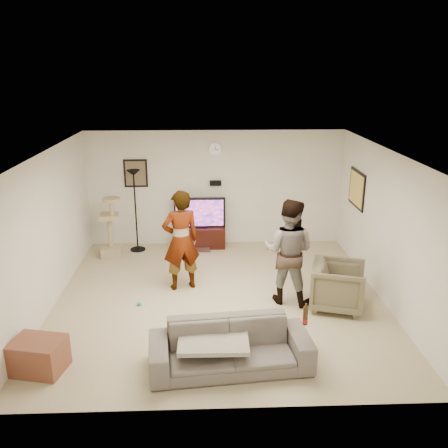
{
  "coord_description": "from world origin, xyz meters",
  "views": [
    {
      "loc": [
        -0.21,
        -7.32,
        3.77
      ],
      "look_at": [
        0.09,
        0.2,
        1.28
      ],
      "focal_mm": 38.3,
      "sensor_mm": 36.0,
      "label": 1
    }
  ],
  "objects_px": {
    "person_right": "(288,252)",
    "sofa": "(230,347)",
    "tv": "(200,213)",
    "side_table": "(38,356)",
    "person_left": "(181,240)",
    "armchair": "(338,286)",
    "floor_lamp": "(136,211)",
    "tv_stand": "(200,237)",
    "cat_tree": "(110,227)",
    "beer_bottle": "(305,316)"
  },
  "relations": [
    {
      "from": "cat_tree",
      "to": "beer_bottle",
      "type": "distance_m",
      "value": 5.12
    },
    {
      "from": "tv_stand",
      "to": "side_table",
      "type": "relative_size",
      "value": 1.65
    },
    {
      "from": "sofa",
      "to": "side_table",
      "type": "distance_m",
      "value": 2.48
    },
    {
      "from": "sofa",
      "to": "armchair",
      "type": "xyz_separation_m",
      "value": [
        1.83,
        1.57,
        0.08
      ]
    },
    {
      "from": "tv",
      "to": "sofa",
      "type": "distance_m",
      "value": 4.5
    },
    {
      "from": "sofa",
      "to": "armchair",
      "type": "bearing_deg",
      "value": 34.78
    },
    {
      "from": "tv",
      "to": "side_table",
      "type": "bearing_deg",
      "value": -114.88
    },
    {
      "from": "person_right",
      "to": "beer_bottle",
      "type": "relative_size",
      "value": 7.11
    },
    {
      "from": "sofa",
      "to": "beer_bottle",
      "type": "relative_size",
      "value": 8.37
    },
    {
      "from": "person_right",
      "to": "person_left",
      "type": "bearing_deg",
      "value": 4.76
    },
    {
      "from": "tv_stand",
      "to": "tv",
      "type": "bearing_deg",
      "value": 0.0
    },
    {
      "from": "floor_lamp",
      "to": "armchair",
      "type": "height_order",
      "value": "floor_lamp"
    },
    {
      "from": "cat_tree",
      "to": "side_table",
      "type": "distance_m",
      "value": 3.97
    },
    {
      "from": "floor_lamp",
      "to": "cat_tree",
      "type": "height_order",
      "value": "floor_lamp"
    },
    {
      "from": "cat_tree",
      "to": "person_right",
      "type": "height_order",
      "value": "person_right"
    },
    {
      "from": "person_left",
      "to": "sofa",
      "type": "distance_m",
      "value": 2.59
    },
    {
      "from": "tv",
      "to": "tv_stand",
      "type": "bearing_deg",
      "value": 0.0
    },
    {
      "from": "tv",
      "to": "person_right",
      "type": "xyz_separation_m",
      "value": [
        1.48,
        -2.61,
        0.11
      ]
    },
    {
      "from": "tv_stand",
      "to": "cat_tree",
      "type": "bearing_deg",
      "value": -165.41
    },
    {
      "from": "tv",
      "to": "person_right",
      "type": "distance_m",
      "value": 3.0
    },
    {
      "from": "tv_stand",
      "to": "person_right",
      "type": "bearing_deg",
      "value": -60.52
    },
    {
      "from": "tv",
      "to": "person_left",
      "type": "bearing_deg",
      "value": -98.5
    },
    {
      "from": "person_right",
      "to": "armchair",
      "type": "height_order",
      "value": "person_right"
    },
    {
      "from": "person_right",
      "to": "floor_lamp",
      "type": "bearing_deg",
      "value": -18.43
    },
    {
      "from": "tv_stand",
      "to": "sofa",
      "type": "bearing_deg",
      "value": -84.48
    },
    {
      "from": "person_right",
      "to": "sofa",
      "type": "relative_size",
      "value": 0.85
    },
    {
      "from": "side_table",
      "to": "armchair",
      "type": "bearing_deg",
      "value": 19.72
    },
    {
      "from": "cat_tree",
      "to": "sofa",
      "type": "distance_m",
      "value": 4.59
    },
    {
      "from": "tv_stand",
      "to": "person_left",
      "type": "distance_m",
      "value": 2.17
    },
    {
      "from": "tv",
      "to": "floor_lamp",
      "type": "relative_size",
      "value": 0.63
    },
    {
      "from": "person_right",
      "to": "beer_bottle",
      "type": "distance_m",
      "value": 1.85
    },
    {
      "from": "person_right",
      "to": "sofa",
      "type": "bearing_deg",
      "value": 82.99
    },
    {
      "from": "tv_stand",
      "to": "side_table",
      "type": "bearing_deg",
      "value": -114.88
    },
    {
      "from": "person_left",
      "to": "armchair",
      "type": "distance_m",
      "value": 2.75
    },
    {
      "from": "side_table",
      "to": "person_left",
      "type": "bearing_deg",
      "value": 53.8
    },
    {
      "from": "floor_lamp",
      "to": "armchair",
      "type": "relative_size",
      "value": 2.07
    },
    {
      "from": "tv_stand",
      "to": "floor_lamp",
      "type": "height_order",
      "value": "floor_lamp"
    },
    {
      "from": "cat_tree",
      "to": "armchair",
      "type": "xyz_separation_m",
      "value": [
        4.1,
        -2.4,
        -0.26
      ]
    },
    {
      "from": "sofa",
      "to": "person_right",
      "type": "bearing_deg",
      "value": 54.57
    },
    {
      "from": "side_table",
      "to": "sofa",
      "type": "bearing_deg",
      "value": -0.55
    },
    {
      "from": "tv",
      "to": "floor_lamp",
      "type": "bearing_deg",
      "value": -173.41
    },
    {
      "from": "person_right",
      "to": "armchair",
      "type": "xyz_separation_m",
      "value": [
        0.79,
        -0.27,
        -0.51
      ]
    },
    {
      "from": "person_left",
      "to": "side_table",
      "type": "xyz_separation_m",
      "value": [
        -1.75,
        -2.39,
        -0.68
      ]
    },
    {
      "from": "floor_lamp",
      "to": "beer_bottle",
      "type": "bearing_deg",
      "value": -57.49
    },
    {
      "from": "tv_stand",
      "to": "cat_tree",
      "type": "distance_m",
      "value": 1.95
    },
    {
      "from": "tv_stand",
      "to": "cat_tree",
      "type": "xyz_separation_m",
      "value": [
        -1.84,
        -0.48,
        0.41
      ]
    },
    {
      "from": "tv_stand",
      "to": "side_table",
      "type": "distance_m",
      "value": 4.88
    },
    {
      "from": "sofa",
      "to": "floor_lamp",
      "type": "bearing_deg",
      "value": 106.63
    },
    {
      "from": "tv_stand",
      "to": "beer_bottle",
      "type": "distance_m",
      "value": 4.69
    },
    {
      "from": "tv",
      "to": "armchair",
      "type": "bearing_deg",
      "value": -51.81
    }
  ]
}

